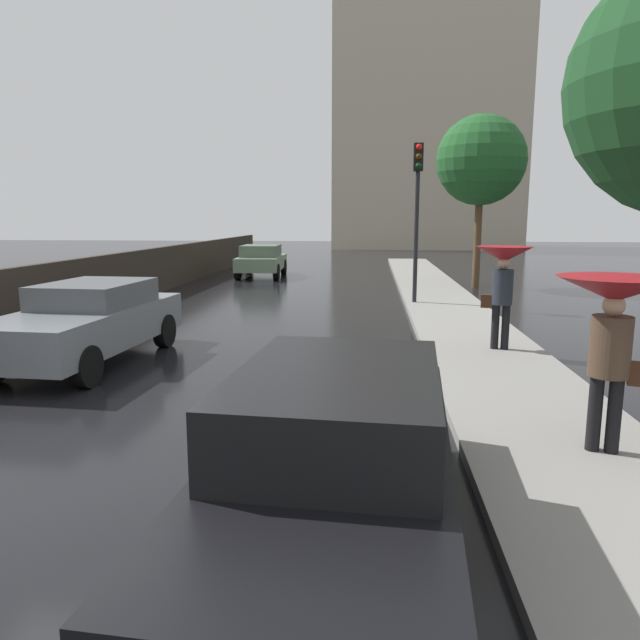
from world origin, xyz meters
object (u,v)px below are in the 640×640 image
car_green_far_ahead (262,260)px  street_tree_near (481,161)px  pedestrian_with_umbrella_near (614,312)px  pedestrian_with_umbrella_far (503,268)px  car_black_mid_road (338,461)px  car_grey_near_kerb (89,321)px  traffic_light (417,194)px

car_green_far_ahead → street_tree_near: 9.90m
pedestrian_with_umbrella_near → pedestrian_with_umbrella_far: bearing=-73.1°
pedestrian_with_umbrella_far → street_tree_near: 11.41m
pedestrian_with_umbrella_far → street_tree_near: (1.44, 10.94, 2.88)m
car_black_mid_road → car_grey_near_kerb: bearing=134.4°
pedestrian_with_umbrella_near → traffic_light: traffic_light is taller
pedestrian_with_umbrella_far → car_black_mid_road: bearing=-100.4°
car_black_mid_road → street_tree_near: bearing=81.5°
pedestrian_with_umbrella_far → street_tree_near: size_ratio=0.31×
car_grey_near_kerb → street_tree_near: street_tree_near is taller
car_green_far_ahead → street_tree_near: (8.56, -3.23, 3.79)m
street_tree_near → car_grey_near_kerb: bearing=-126.0°
car_green_far_ahead → pedestrian_with_umbrella_near: bearing=108.7°
pedestrian_with_umbrella_near → street_tree_near: (1.40, 15.74, 2.92)m
car_grey_near_kerb → pedestrian_with_umbrella_near: (7.34, -3.73, 0.86)m
pedestrian_with_umbrella_near → traffic_light: (-1.16, 10.80, 1.59)m
car_green_far_ahead → pedestrian_with_umbrella_far: (7.12, -14.17, 0.90)m
car_grey_near_kerb → car_black_mid_road: car_black_mid_road is taller
pedestrian_with_umbrella_far → traffic_light: bearing=111.5°
car_grey_near_kerb → street_tree_near: 15.33m
car_black_mid_road → car_green_far_ahead: car_black_mid_road is taller
traffic_light → street_tree_near: (2.56, 4.94, 1.33)m
traffic_light → pedestrian_with_umbrella_far: bearing=-79.4°
pedestrian_with_umbrella_far → pedestrian_with_umbrella_near: bearing=-78.7°
pedestrian_with_umbrella_far → traffic_light: traffic_light is taller
car_green_far_ahead → car_black_mid_road: bearing=100.3°
car_grey_near_kerb → traffic_light: traffic_light is taller
pedestrian_with_umbrella_far → street_tree_near: bearing=93.4°
car_grey_near_kerb → car_black_mid_road: (4.71, -5.60, 0.01)m
traffic_light → street_tree_near: bearing=62.6°
car_black_mid_road → traffic_light: traffic_light is taller
car_black_mid_road → pedestrian_with_umbrella_far: 7.21m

